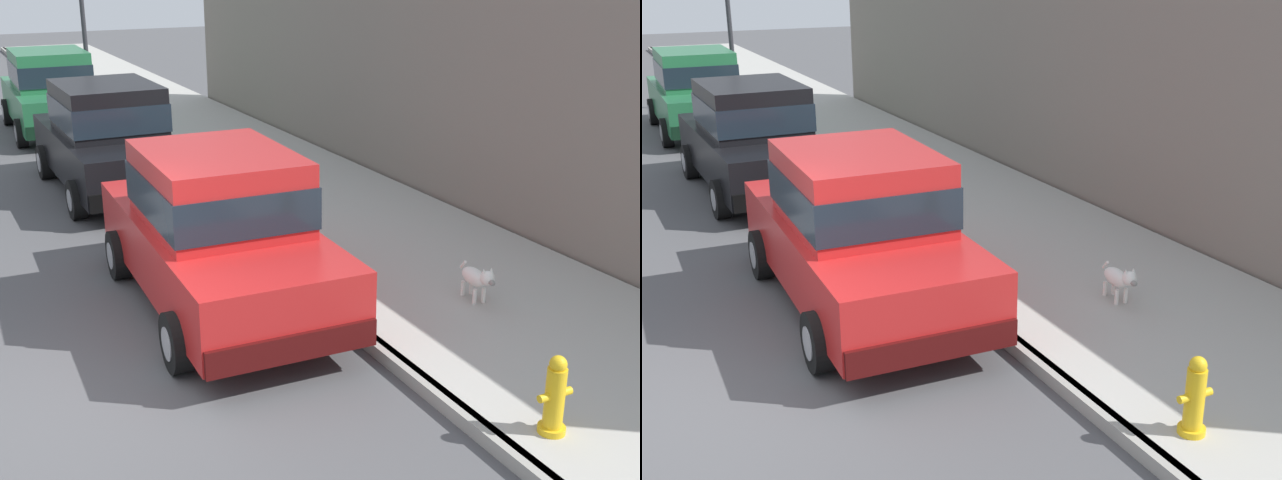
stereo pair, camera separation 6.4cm
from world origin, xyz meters
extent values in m
plane|color=#4C4C4F|center=(0.00, 0.00, 0.00)|extent=(80.00, 80.00, 0.00)
cube|color=gray|center=(3.20, 0.00, 0.07)|extent=(0.16, 64.00, 0.14)
cube|color=#A8A59E|center=(5.00, 0.00, 0.07)|extent=(3.60, 64.00, 0.14)
cube|color=red|center=(2.15, 1.70, 0.70)|extent=(1.94, 4.55, 0.76)
cube|color=red|center=(2.15, 1.60, 1.50)|extent=(1.65, 2.15, 0.84)
cube|color=#19232D|center=(2.15, 1.60, 1.44)|extent=(1.69, 2.19, 0.46)
cube|color=#400A0A|center=(2.22, 3.90, 0.46)|extent=(1.77, 0.26, 0.28)
cube|color=#400A0A|center=(2.09, -0.50, 0.46)|extent=(1.77, 0.26, 0.28)
cylinder|color=black|center=(1.30, 3.12, 0.32)|extent=(0.24, 0.65, 0.64)
cylinder|color=#9E9EA3|center=(1.30, 3.12, 0.32)|extent=(0.25, 0.36, 0.35)
cylinder|color=black|center=(3.10, 3.06, 0.32)|extent=(0.24, 0.65, 0.64)
cylinder|color=#9E9EA3|center=(3.10, 3.06, 0.32)|extent=(0.25, 0.36, 0.35)
cylinder|color=black|center=(1.21, 0.33, 0.32)|extent=(0.24, 0.65, 0.64)
cylinder|color=#9E9EA3|center=(1.21, 0.33, 0.32)|extent=(0.25, 0.36, 0.35)
cylinder|color=black|center=(3.01, 0.28, 0.32)|extent=(0.24, 0.65, 0.64)
cylinder|color=#9E9EA3|center=(3.01, 0.28, 0.32)|extent=(0.25, 0.36, 0.35)
cube|color=#EAEACC|center=(1.67, 3.94, 0.81)|extent=(0.28, 0.09, 0.14)
cube|color=#EAEACC|center=(2.78, 3.91, 0.81)|extent=(0.28, 0.09, 0.14)
cube|color=black|center=(2.20, 7.34, 0.70)|extent=(1.86, 4.52, 0.76)
cube|color=black|center=(2.20, 7.24, 1.50)|extent=(1.61, 2.12, 0.84)
cube|color=#19232D|center=(2.20, 7.24, 1.44)|extent=(1.65, 2.16, 0.46)
cube|color=black|center=(2.17, 9.54, 0.46)|extent=(1.77, 0.22, 0.28)
cube|color=black|center=(2.22, 5.14, 0.46)|extent=(1.77, 0.22, 0.28)
cylinder|color=black|center=(1.28, 8.73, 0.32)|extent=(0.23, 0.64, 0.64)
cylinder|color=#9E9EA3|center=(1.28, 8.73, 0.32)|extent=(0.24, 0.36, 0.35)
cylinder|color=black|center=(3.08, 8.75, 0.32)|extent=(0.23, 0.64, 0.64)
cylinder|color=#9E9EA3|center=(3.08, 8.75, 0.32)|extent=(0.24, 0.36, 0.35)
cylinder|color=black|center=(1.31, 5.94, 0.32)|extent=(0.23, 0.64, 0.64)
cylinder|color=#9E9EA3|center=(1.31, 5.94, 0.32)|extent=(0.24, 0.36, 0.35)
cylinder|color=black|center=(3.11, 5.96, 0.32)|extent=(0.23, 0.64, 0.64)
cylinder|color=#9E9EA3|center=(3.11, 5.96, 0.32)|extent=(0.24, 0.36, 0.35)
cube|color=#EAEACC|center=(1.61, 9.57, 0.81)|extent=(0.28, 0.08, 0.14)
cube|color=#EAEACC|center=(2.72, 9.58, 0.81)|extent=(0.28, 0.08, 0.14)
cube|color=#23663D|center=(2.18, 13.05, 0.70)|extent=(1.90, 4.54, 0.76)
cube|color=#23663D|center=(2.18, 12.95, 1.50)|extent=(1.63, 2.13, 0.84)
cube|color=#19232D|center=(2.18, 12.95, 1.44)|extent=(1.67, 2.17, 0.46)
cube|color=black|center=(2.23, 15.25, 0.46)|extent=(1.77, 0.24, 0.28)
cube|color=black|center=(2.13, 10.85, 0.46)|extent=(1.77, 0.24, 0.28)
cylinder|color=black|center=(1.31, 14.46, 0.32)|extent=(0.23, 0.64, 0.64)
cylinder|color=#9E9EA3|center=(1.31, 14.46, 0.32)|extent=(0.25, 0.36, 0.35)
cylinder|color=black|center=(3.11, 14.42, 0.32)|extent=(0.23, 0.64, 0.64)
cylinder|color=#9E9EA3|center=(3.11, 14.42, 0.32)|extent=(0.25, 0.36, 0.35)
cylinder|color=black|center=(1.25, 11.67, 0.32)|extent=(0.23, 0.64, 0.64)
cylinder|color=#9E9EA3|center=(1.25, 11.67, 0.32)|extent=(0.25, 0.36, 0.35)
cylinder|color=black|center=(3.05, 11.63, 0.32)|extent=(0.23, 0.64, 0.64)
cylinder|color=#9E9EA3|center=(3.05, 11.63, 0.32)|extent=(0.25, 0.36, 0.35)
cube|color=#EAEACC|center=(1.67, 15.29, 0.81)|extent=(0.28, 0.09, 0.14)
cube|color=#EAEACC|center=(2.78, 15.26, 0.81)|extent=(0.28, 0.09, 0.14)
ellipsoid|color=white|center=(4.79, 0.22, 0.42)|extent=(0.25, 0.46, 0.20)
cylinder|color=white|center=(4.84, 0.08, 0.23)|extent=(0.05, 0.05, 0.18)
cylinder|color=white|center=(4.72, 0.09, 0.23)|extent=(0.05, 0.05, 0.18)
cylinder|color=white|center=(4.87, 0.35, 0.23)|extent=(0.05, 0.05, 0.18)
cylinder|color=white|center=(4.75, 0.36, 0.23)|extent=(0.05, 0.05, 0.18)
sphere|color=white|center=(4.76, -0.07, 0.51)|extent=(0.17, 0.17, 0.17)
ellipsoid|color=gray|center=(4.75, -0.16, 0.49)|extent=(0.08, 0.12, 0.06)
cone|color=white|center=(4.81, -0.07, 0.59)|extent=(0.06, 0.06, 0.07)
cone|color=white|center=(4.71, -0.06, 0.59)|extent=(0.06, 0.06, 0.07)
cylinder|color=white|center=(4.82, 0.48, 0.48)|extent=(0.05, 0.12, 0.13)
cylinder|color=gold|center=(3.65, -2.42, 0.17)|extent=(0.24, 0.24, 0.06)
cylinder|color=gold|center=(3.65, -2.42, 0.47)|extent=(0.17, 0.17, 0.55)
sphere|color=gold|center=(3.65, -2.42, 0.79)|extent=(0.15, 0.15, 0.15)
cylinder|color=gold|center=(3.53, -2.42, 0.50)|extent=(0.10, 0.07, 0.07)
cylinder|color=gold|center=(3.77, -2.42, 0.50)|extent=(0.10, 0.07, 0.07)
cylinder|color=#2D2D33|center=(3.55, 15.49, 2.24)|extent=(0.12, 0.12, 4.20)
cube|color=slate|center=(7.10, 5.45, 1.88)|extent=(0.50, 20.00, 3.77)
camera|label=1|loc=(-0.85, -6.93, 4.01)|focal=45.90mm
camera|label=2|loc=(-0.79, -6.96, 4.01)|focal=45.90mm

